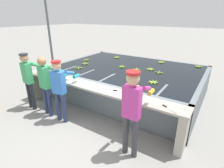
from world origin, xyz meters
The scene contains 22 objects.
ground_plane centered at (0.00, 0.00, 0.00)m, with size 80.00×80.00×0.00m, color gray.
wash_tank centered at (0.00, 2.18, 0.46)m, with size 4.77×3.49×0.94m.
work_ledge centered at (0.00, 0.23, 0.67)m, with size 4.77×0.45×0.94m.
worker_0 centered at (-1.81, -0.29, 0.99)m, with size 0.46×0.73×1.64m.
worker_1 centered at (-1.10, -0.26, 0.98)m, with size 0.47×0.73×1.63m.
worker_2 centered at (-0.56, -0.28, 0.98)m, with size 0.46×0.73×1.61m.
worker_3 centered at (1.47, -0.37, 1.06)m, with size 0.41×0.72×1.73m.
banana_bunch_floating_0 centered at (0.74, 3.44, 0.95)m, with size 0.28×0.28×0.08m.
banana_bunch_floating_1 centered at (1.09, 2.17, 0.95)m, with size 0.28×0.28×0.08m.
banana_bunch_floating_2 centered at (1.99, 3.56, 0.95)m, with size 0.28×0.28×0.08m.
banana_bunch_floating_3 centered at (-0.19, 2.11, 0.95)m, with size 0.27×0.28×0.08m.
banana_bunch_floating_4 centered at (0.37, 2.08, 0.95)m, with size 0.27×0.28×0.08m.
banana_bunch_floating_5 centered at (-1.49, 1.72, 0.95)m, with size 0.27×0.27×0.08m.
banana_bunch_floating_6 centered at (-1.08, 3.21, 0.95)m, with size 0.28×0.28×0.08m.
banana_bunch_floating_7 centered at (0.56, 1.63, 0.95)m, with size 0.27×0.28×0.08m.
banana_bunch_floating_8 centered at (1.24, 1.28, 0.95)m, with size 0.28×0.28×0.08m.
banana_bunch_floating_9 centered at (-1.31, 1.18, 0.95)m, with size 0.23×0.23×0.08m.
banana_bunch_floating_10 centered at (0.73, 2.35, 0.95)m, with size 0.28×0.28×0.08m.
banana_bunch_floating_11 centered at (-1.84, 2.17, 0.95)m, with size 0.28×0.28×0.08m.
knife_0 centered at (1.96, 0.15, 0.95)m, with size 0.32×0.19×0.02m.
knife_1 centered at (0.75, 0.31, 0.95)m, with size 0.35×0.11×0.02m.
support_post_left centered at (-3.35, 1.77, 1.60)m, with size 0.09×0.09×3.20m.
Camera 1 is at (2.67, -2.89, 2.59)m, focal length 28.00 mm.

